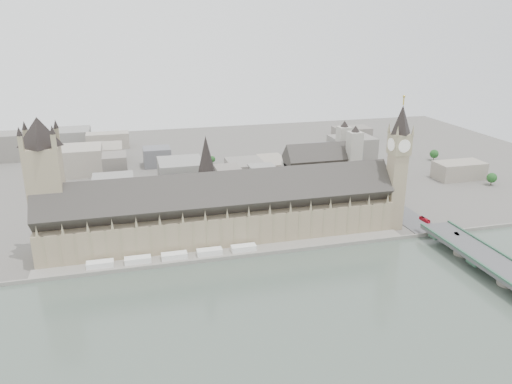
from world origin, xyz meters
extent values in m
plane|color=#595651|center=(0.00, 0.00, 0.00)|extent=(900.00, 900.00, 0.00)
cube|color=gray|center=(0.00, -15.00, 1.50)|extent=(600.00, 1.50, 3.00)
cube|color=gray|center=(0.00, -7.50, 1.00)|extent=(270.00, 15.00, 2.00)
cube|color=white|center=(-90.00, -7.00, 4.00)|extent=(18.00, 7.00, 4.00)
cube|color=white|center=(-65.00, -7.00, 4.00)|extent=(18.00, 7.00, 4.00)
cube|color=white|center=(-40.00, -7.00, 4.00)|extent=(18.00, 7.00, 4.00)
cube|color=white|center=(-15.00, -7.00, 4.00)|extent=(18.00, 7.00, 4.00)
cube|color=white|center=(10.00, -7.00, 4.00)|extent=(18.00, 7.00, 4.00)
cube|color=tan|center=(0.00, 20.00, 12.50)|extent=(265.00, 40.00, 25.00)
cube|color=#312F2C|center=(0.00, 20.00, 35.08)|extent=(265.00, 40.73, 40.73)
cube|color=tan|center=(138.00, 8.00, 31.00)|extent=(12.00, 12.00, 62.00)
cube|color=gray|center=(138.00, 8.00, 70.00)|extent=(14.00, 14.00, 16.00)
cylinder|color=white|center=(145.20, 8.00, 70.00)|extent=(0.60, 10.00, 10.00)
cylinder|color=white|center=(130.80, 8.00, 70.00)|extent=(0.60, 10.00, 10.00)
cylinder|color=white|center=(138.00, 15.20, 70.00)|extent=(10.00, 0.60, 10.00)
cylinder|color=white|center=(138.00, 0.80, 70.00)|extent=(10.00, 0.60, 10.00)
cone|color=black|center=(138.00, 8.00, 89.00)|extent=(17.00, 17.00, 22.00)
cylinder|color=gold|center=(138.00, 8.00, 103.00)|extent=(1.00, 1.00, 6.00)
sphere|color=gold|center=(138.00, 8.00, 106.50)|extent=(2.00, 2.00, 2.00)
cone|color=gray|center=(144.50, 14.50, 82.00)|extent=(2.40, 2.40, 8.00)
cone|color=gray|center=(131.50, 14.50, 82.00)|extent=(2.40, 2.40, 8.00)
cone|color=gray|center=(144.50, 1.50, 82.00)|extent=(2.40, 2.40, 8.00)
cone|color=gray|center=(131.50, 1.50, 82.00)|extent=(2.40, 2.40, 8.00)
cube|color=tan|center=(-122.00, 26.00, 40.00)|extent=(23.00, 23.00, 80.00)
cone|color=black|center=(-122.00, 26.00, 90.00)|extent=(30.00, 30.00, 20.00)
cylinder|color=gray|center=(-10.00, 26.00, 43.00)|extent=(12.00, 12.00, 20.00)
cone|color=black|center=(-10.00, 26.00, 67.00)|extent=(13.00, 13.00, 28.00)
cube|color=#474749|center=(162.00, -87.50, 5.12)|extent=(25.00, 325.00, 10.25)
cube|color=#A09D90|center=(105.00, 95.00, 17.00)|extent=(60.00, 28.00, 34.00)
cube|color=#312F2C|center=(105.00, 95.00, 39.00)|extent=(60.00, 28.28, 28.28)
cube|color=#A09D90|center=(137.00, 107.00, 32.00)|extent=(12.00, 12.00, 64.00)
cube|color=#A09D90|center=(137.00, 83.00, 32.00)|extent=(12.00, 12.00, 64.00)
imported|color=red|center=(156.18, -9.21, 11.76)|extent=(3.62, 11.04, 3.02)
imported|color=gray|center=(165.10, -37.59, 11.01)|extent=(1.75, 4.64, 1.51)
camera|label=1|loc=(-65.05, -327.21, 159.95)|focal=35.00mm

